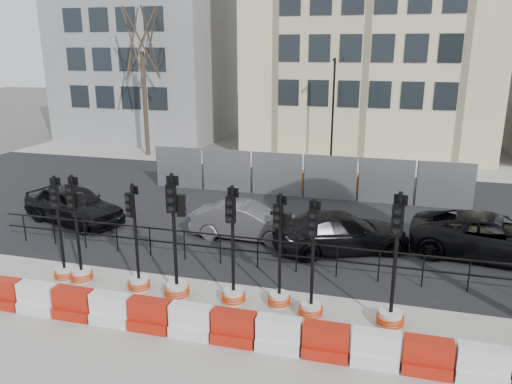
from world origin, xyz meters
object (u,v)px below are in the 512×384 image
(traffic_signal_d, at_px, (176,270))
(traffic_signal_h, at_px, (392,301))
(traffic_signal_a, at_px, (63,259))
(car_a, at_px, (73,204))
(car_c, at_px, (341,232))

(traffic_signal_d, relative_size, traffic_signal_h, 1.02)
(traffic_signal_a, relative_size, traffic_signal_h, 0.92)
(traffic_signal_d, distance_m, traffic_signal_h, 5.57)
(traffic_signal_a, relative_size, car_a, 0.68)
(traffic_signal_a, relative_size, car_c, 0.64)
(traffic_signal_d, xyz_separation_m, car_a, (-6.32, 4.56, -0.10))
(traffic_signal_h, relative_size, car_a, 0.74)
(traffic_signal_h, distance_m, car_a, 12.73)
(traffic_signal_a, distance_m, traffic_signal_h, 9.19)
(traffic_signal_a, distance_m, car_a, 5.16)
(car_a, bearing_deg, car_c, -73.63)
(traffic_signal_d, bearing_deg, traffic_signal_h, -9.57)
(car_a, bearing_deg, traffic_signal_h, -94.03)
(traffic_signal_a, distance_m, car_c, 8.68)
(traffic_signal_d, bearing_deg, car_c, 39.07)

